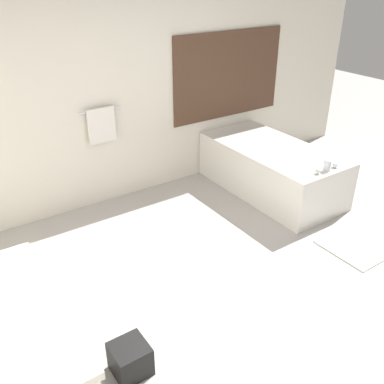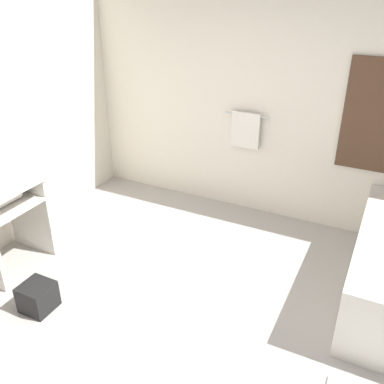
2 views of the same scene
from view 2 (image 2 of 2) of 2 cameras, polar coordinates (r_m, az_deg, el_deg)
ground_plane at (r=3.50m, az=-1.71°, el=-18.89°), size 16.00×16.00×0.00m
wall_back_with_blinds at (r=4.65m, az=11.93°, el=11.99°), size 7.40×0.13×2.70m
waste_bin at (r=3.88m, az=-19.87°, el=-13.00°), size 0.25×0.25×0.24m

